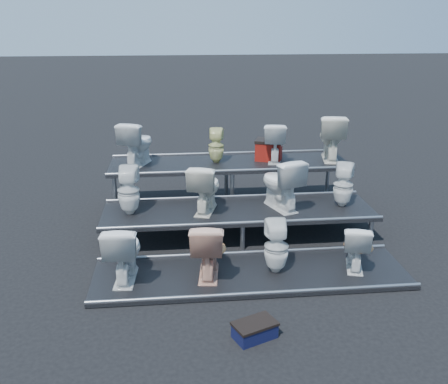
{
  "coord_description": "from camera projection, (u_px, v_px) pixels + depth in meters",
  "views": [
    {
      "loc": [
        -0.97,
        -7.2,
        3.3
      ],
      "look_at": [
        -0.22,
        0.1,
        0.72
      ],
      "focal_mm": 40.0,
      "sensor_mm": 36.0,
      "label": 1
    }
  ],
  "objects": [
    {
      "name": "toilet_4",
      "position": [
        129.0,
        191.0,
        7.51
      ],
      "size": [
        0.36,
        0.36,
        0.74
      ],
      "primitive_type": "imported",
      "rotation": [
        0.0,
        0.0,
        3.07
      ],
      "color": "white",
      "rests_on": "tier_mid"
    },
    {
      "name": "toilet_5",
      "position": [
        205.0,
        187.0,
        7.61
      ],
      "size": [
        0.62,
        0.84,
        0.76
      ],
      "primitive_type": "imported",
      "rotation": [
        0.0,
        0.0,
        2.85
      ],
      "color": "white",
      "rests_on": "tier_mid"
    },
    {
      "name": "toilet_10",
      "position": [
        274.0,
        142.0,
        8.84
      ],
      "size": [
        0.5,
        0.74,
        0.7
      ],
      "primitive_type": "imported",
      "rotation": [
        0.0,
        0.0,
        2.97
      ],
      "color": "white",
      "rests_on": "tier_back"
    },
    {
      "name": "tier_front",
      "position": [
        251.0,
        274.0,
        6.71
      ],
      "size": [
        4.2,
        1.2,
        0.06
      ],
      "primitive_type": "cube",
      "color": "black",
      "rests_on": "ground"
    },
    {
      "name": "tier_back",
      "position": [
        229.0,
        185.0,
        9.02
      ],
      "size": [
        4.2,
        1.2,
        0.86
      ],
      "primitive_type": "cube",
      "color": "black",
      "rests_on": "ground"
    },
    {
      "name": "toilet_3",
      "position": [
        356.0,
        246.0,
        6.73
      ],
      "size": [
        0.52,
        0.71,
        0.65
      ],
      "primitive_type": "imported",
      "rotation": [
        0.0,
        0.0,
        2.86
      ],
      "color": "white",
      "rests_on": "tier_front"
    },
    {
      "name": "toilet_8",
      "position": [
        137.0,
        143.0,
        8.59
      ],
      "size": [
        0.68,
        0.86,
        0.77
      ],
      "primitive_type": "imported",
      "rotation": [
        0.0,
        0.0,
        2.76
      ],
      "color": "white",
      "rests_on": "tier_back"
    },
    {
      "name": "red_crate",
      "position": [
        269.0,
        151.0,
        8.96
      ],
      "size": [
        0.54,
        0.49,
        0.32
      ],
      "primitive_type": "cube",
      "rotation": [
        0.0,
        0.0,
        -0.33
      ],
      "color": "maroon",
      "rests_on": "tier_back"
    },
    {
      "name": "ground",
      "position": [
        238.0,
        236.0,
        7.94
      ],
      "size": [
        80.0,
        80.0,
        0.0
      ],
      "primitive_type": "plane",
      "color": "black",
      "rests_on": "ground"
    },
    {
      "name": "toilet_2",
      "position": [
        276.0,
        247.0,
        6.62
      ],
      "size": [
        0.34,
        0.34,
        0.72
      ],
      "primitive_type": "imported",
      "rotation": [
        0.0,
        0.0,
        3.1
      ],
      "color": "white",
      "rests_on": "tier_front"
    },
    {
      "name": "toilet_0",
      "position": [
        124.0,
        251.0,
        6.41
      ],
      "size": [
        0.5,
        0.8,
        0.79
      ],
      "primitive_type": "imported",
      "rotation": [
        0.0,
        0.0,
        3.07
      ],
      "color": "white",
      "rests_on": "tier_front"
    },
    {
      "name": "toilet_9",
      "position": [
        216.0,
        146.0,
        8.75
      ],
      "size": [
        0.31,
        0.31,
        0.61
      ],
      "primitive_type": "imported",
      "rotation": [
        0.0,
        0.0,
        3.01
      ],
      "color": "beige",
      "rests_on": "tier_back"
    },
    {
      "name": "toilet_11",
      "position": [
        331.0,
        137.0,
        8.92
      ],
      "size": [
        0.61,
        0.89,
        0.83
      ],
      "primitive_type": "imported",
      "rotation": [
        0.0,
        0.0,
        2.95
      ],
      "color": "white",
      "rests_on": "tier_back"
    },
    {
      "name": "step_stool",
      "position": [
        255.0,
        331.0,
        5.41
      ],
      "size": [
        0.51,
        0.42,
        0.16
      ],
      "primitive_type": "cube",
      "rotation": [
        0.0,
        0.0,
        0.4
      ],
      "color": "black",
      "rests_on": "ground"
    },
    {
      "name": "tier_mid",
      "position": [
        238.0,
        223.0,
        7.87
      ],
      "size": [
        4.2,
        1.2,
        0.46
      ],
      "primitive_type": "cube",
      "color": "black",
      "rests_on": "ground"
    },
    {
      "name": "toilet_7",
      "position": [
        343.0,
        185.0,
        7.84
      ],
      "size": [
        0.41,
        0.41,
        0.69
      ],
      "primitive_type": "imported",
      "rotation": [
        0.0,
        0.0,
        2.74
      ],
      "color": "white",
      "rests_on": "tier_mid"
    },
    {
      "name": "toilet_6",
      "position": [
        281.0,
        183.0,
        7.72
      ],
      "size": [
        0.7,
        0.91,
        0.82
      ],
      "primitive_type": "imported",
      "rotation": [
        0.0,
        0.0,
        3.49
      ],
      "color": "white",
      "rests_on": "tier_mid"
    },
    {
      "name": "toilet_1",
      "position": [
        208.0,
        248.0,
        6.52
      ],
      "size": [
        0.53,
        0.81,
        0.77
      ],
      "primitive_type": "imported",
      "rotation": [
        0.0,
        0.0,
        3.01
      ],
      "color": "#E6AA8D",
      "rests_on": "tier_front"
    }
  ]
}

